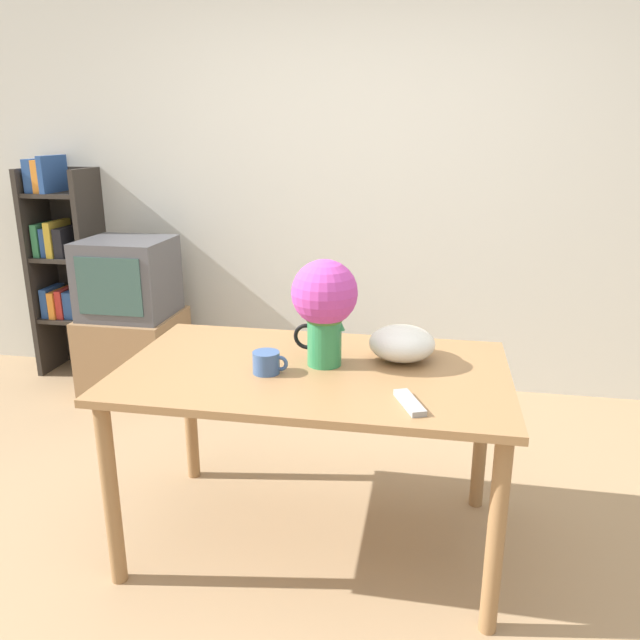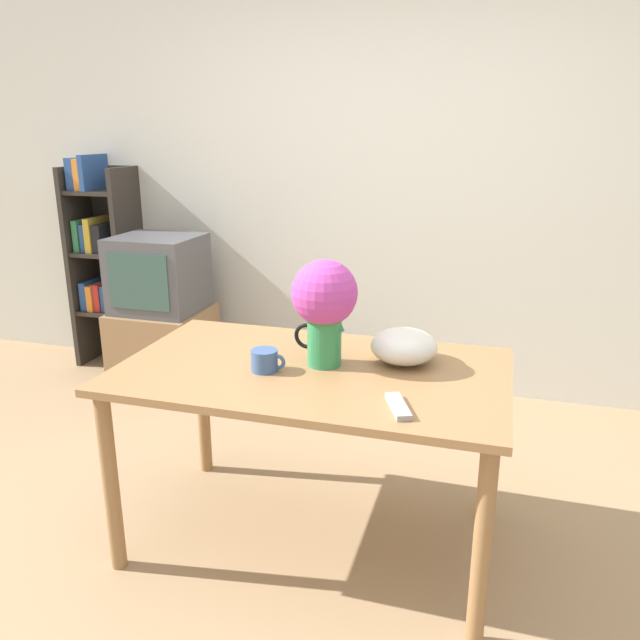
{
  "view_description": "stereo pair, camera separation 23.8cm",
  "coord_description": "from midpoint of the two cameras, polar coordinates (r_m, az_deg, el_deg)",
  "views": [
    {
      "loc": [
        0.49,
        -1.98,
        1.65
      ],
      "look_at": [
        0.07,
        0.26,
        0.95
      ],
      "focal_mm": 35.0,
      "sensor_mm": 36.0,
      "label": 1
    },
    {
      "loc": [
        0.72,
        -1.92,
        1.65
      ],
      "look_at": [
        0.07,
        0.26,
        0.95
      ],
      "focal_mm": 35.0,
      "sensor_mm": 36.0,
      "label": 2
    }
  ],
  "objects": [
    {
      "name": "wall_back",
      "position": [
        4.0,
        1.86,
        12.07
      ],
      "size": [
        8.0,
        0.05,
        2.6
      ],
      "color": "silver",
      "rests_on": "ground_plane"
    },
    {
      "name": "white_bowl",
      "position": [
        2.47,
        4.78,
        -2.18
      ],
      "size": [
        0.26,
        0.26,
        0.14
      ],
      "color": "silver",
      "rests_on": "table"
    },
    {
      "name": "ground_plane",
      "position": [
        2.62,
        -5.57,
        -21.91
      ],
      "size": [
        12.0,
        12.0,
        0.0
      ],
      "primitive_type": "plane",
      "color": "#9E7F5B"
    },
    {
      "name": "tv_stand",
      "position": [
        4.2,
        -18.13,
        -3.03
      ],
      "size": [
        0.56,
        0.54,
        0.53
      ],
      "color": "#8E6B47",
      "rests_on": "ground_plane"
    },
    {
      "name": "table",
      "position": [
        2.44,
        -3.41,
        -6.56
      ],
      "size": [
        1.48,
        0.88,
        0.77
      ],
      "color": "olive",
      "rests_on": "ground_plane"
    },
    {
      "name": "coffee_mug",
      "position": [
        2.36,
        -7.77,
        -3.92
      ],
      "size": [
        0.14,
        0.1,
        0.08
      ],
      "color": "#385689",
      "rests_on": "table"
    },
    {
      "name": "flower_vase",
      "position": [
        2.36,
        -2.48,
        1.59
      ],
      "size": [
        0.25,
        0.25,
        0.42
      ],
      "color": "#2D844C",
      "rests_on": "table"
    },
    {
      "name": "bookshelf",
      "position": [
        4.65,
        -23.65,
        5.0
      ],
      "size": [
        0.44,
        0.34,
        1.49
      ],
      "color": "#2D2823",
      "rests_on": "ground_plane"
    },
    {
      "name": "remote_control",
      "position": [
        2.09,
        4.95,
        -7.6
      ],
      "size": [
        0.12,
        0.19,
        0.02
      ],
      "color": "#999999",
      "rests_on": "table"
    },
    {
      "name": "tv_set",
      "position": [
        4.06,
        -18.79,
        3.65
      ],
      "size": [
        0.52,
        0.48,
        0.48
      ],
      "color": "#4C4C51",
      "rests_on": "tv_stand"
    }
  ]
}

